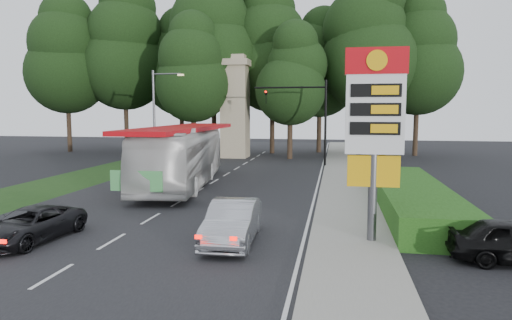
% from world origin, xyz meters
% --- Properties ---
extents(ground, '(120.00, 120.00, 0.00)m').
position_xyz_m(ground, '(0.00, 0.00, 0.00)').
color(ground, black).
rests_on(ground, ground).
extents(road_surface, '(14.00, 80.00, 0.02)m').
position_xyz_m(road_surface, '(0.00, 12.00, 0.01)').
color(road_surface, black).
rests_on(road_surface, ground).
extents(sidewalk_right, '(3.00, 80.00, 0.12)m').
position_xyz_m(sidewalk_right, '(8.50, 12.00, 0.06)').
color(sidewalk_right, gray).
rests_on(sidewalk_right, ground).
extents(grass_verge_left, '(5.00, 50.00, 0.02)m').
position_xyz_m(grass_verge_left, '(-9.50, 18.00, 0.01)').
color(grass_verge_left, '#193814').
rests_on(grass_verge_left, ground).
extents(hedge, '(3.00, 14.00, 1.20)m').
position_xyz_m(hedge, '(11.50, 8.00, 0.60)').
color(hedge, '#1D4813').
rests_on(hedge, ground).
extents(gas_station_pylon, '(2.10, 0.45, 6.85)m').
position_xyz_m(gas_station_pylon, '(9.20, 1.99, 4.45)').
color(gas_station_pylon, '#59595E').
rests_on(gas_station_pylon, ground).
extents(traffic_signal_mast, '(6.10, 0.35, 7.20)m').
position_xyz_m(traffic_signal_mast, '(5.68, 24.00, 4.67)').
color(traffic_signal_mast, black).
rests_on(traffic_signal_mast, ground).
extents(streetlight_signs, '(2.75, 0.98, 8.00)m').
position_xyz_m(streetlight_signs, '(-6.99, 22.01, 4.44)').
color(streetlight_signs, '#59595E').
rests_on(streetlight_signs, ground).
extents(monument, '(3.00, 3.00, 10.05)m').
position_xyz_m(monument, '(-2.00, 30.00, 5.10)').
color(monument, tan).
rests_on(monument, ground).
extents(tree_far_west, '(8.96, 8.96, 17.60)m').
position_xyz_m(tree_far_west, '(-22.00, 33.00, 10.68)').
color(tree_far_west, '#2D2116').
rests_on(tree_far_west, ground).
extents(tree_west_mid, '(9.80, 9.80, 19.25)m').
position_xyz_m(tree_west_mid, '(-16.00, 35.00, 11.69)').
color(tree_west_mid, '#2D2116').
rests_on(tree_west_mid, ground).
extents(tree_west_near, '(8.40, 8.40, 16.50)m').
position_xyz_m(tree_west_near, '(-10.00, 37.00, 10.02)').
color(tree_west_near, '#2D2116').
rests_on(tree_west_near, ground).
extents(tree_center_left, '(10.08, 10.08, 19.80)m').
position_xyz_m(tree_center_left, '(-5.00, 33.00, 12.02)').
color(tree_center_left, '#2D2116').
rests_on(tree_center_left, ground).
extents(tree_center_right, '(9.24, 9.24, 18.15)m').
position_xyz_m(tree_center_right, '(1.00, 35.00, 11.02)').
color(tree_center_right, '#2D2116').
rests_on(tree_center_right, ground).
extents(tree_east_near, '(8.12, 8.12, 15.95)m').
position_xyz_m(tree_east_near, '(6.00, 37.00, 9.68)').
color(tree_east_near, '#2D2116').
rests_on(tree_east_near, ground).
extents(tree_east_mid, '(9.52, 9.52, 18.70)m').
position_xyz_m(tree_east_mid, '(11.00, 33.00, 11.35)').
color(tree_east_mid, '#2D2116').
rests_on(tree_east_mid, ground).
extents(tree_far_east, '(8.68, 8.68, 17.05)m').
position_xyz_m(tree_far_east, '(16.00, 35.00, 10.35)').
color(tree_far_east, '#2D2116').
rests_on(tree_far_east, ground).
extents(tree_monument_left, '(7.28, 7.28, 14.30)m').
position_xyz_m(tree_monument_left, '(-6.00, 29.00, 8.68)').
color(tree_monument_left, '#2D2116').
rests_on(tree_monument_left, ground).
extents(tree_monument_right, '(6.72, 6.72, 13.20)m').
position_xyz_m(tree_monument_right, '(3.50, 29.50, 8.01)').
color(tree_monument_right, '#2D2116').
rests_on(tree_monument_right, ground).
extents(transit_bus, '(4.82, 13.63, 3.72)m').
position_xyz_m(transit_bus, '(-1.52, 12.49, 1.86)').
color(transit_bus, silver).
rests_on(transit_bus, ground).
extents(sedan_silver, '(1.81, 4.62, 1.50)m').
position_xyz_m(sedan_silver, '(4.30, 1.20, 0.75)').
color(sedan_silver, '#A8A9B0').
rests_on(sedan_silver, ground).
extents(suv_charcoal, '(2.40, 4.53, 1.21)m').
position_xyz_m(suv_charcoal, '(-2.94, 0.08, 0.61)').
color(suv_charcoal, black).
rests_on(suv_charcoal, ground).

